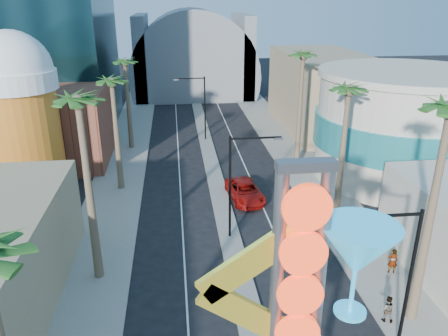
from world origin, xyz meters
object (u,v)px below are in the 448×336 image
red_pickup (245,191)px  pedestrian_a (393,261)px  pedestrian_b (387,309)px  neon_sign (320,307)px

red_pickup → pedestrian_a: pedestrian_a is taller
pedestrian_a → red_pickup: bearing=-48.7°
pedestrian_b → neon_sign: bearing=68.1°
neon_sign → pedestrian_a: bearing=51.0°
neon_sign → pedestrian_a: neon_sign is taller
neon_sign → pedestrian_a: size_ratio=7.12×
pedestrian_a → pedestrian_b: (-2.41, -4.25, -0.09)m
neon_sign → pedestrian_b: neon_sign is taller
neon_sign → red_pickup: 24.42m
red_pickup → pedestrian_b: (5.25, -16.57, 0.16)m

